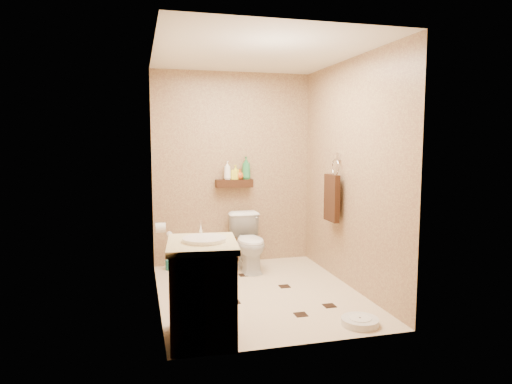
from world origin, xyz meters
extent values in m
plane|color=beige|center=(0.00, 0.00, 0.00)|extent=(2.50, 2.50, 0.00)
cube|color=tan|center=(0.00, 1.25, 1.20)|extent=(2.00, 0.04, 2.40)
cube|color=tan|center=(0.00, -1.25, 1.20)|extent=(2.00, 0.04, 2.40)
cube|color=tan|center=(-1.00, 0.00, 1.20)|extent=(0.04, 2.50, 2.40)
cube|color=tan|center=(1.00, 0.00, 1.20)|extent=(0.04, 2.50, 2.40)
cube|color=silver|center=(0.00, 0.00, 2.40)|extent=(2.00, 2.50, 0.02)
cube|color=#3C2010|center=(0.00, 1.17, 1.02)|extent=(0.46, 0.14, 0.10)
cube|color=black|center=(-0.30, -0.22, 0.00)|extent=(0.11, 0.11, 0.01)
cube|color=black|center=(0.32, 0.11, 0.00)|extent=(0.11, 0.11, 0.01)
cube|color=black|center=(0.21, -0.68, 0.00)|extent=(0.11, 0.11, 0.01)
cube|color=black|center=(-0.55, 0.46, 0.00)|extent=(0.11, 0.11, 0.01)
cube|color=black|center=(0.55, -0.54, 0.00)|extent=(0.11, 0.11, 0.01)
cube|color=black|center=(-0.01, 0.62, 0.00)|extent=(0.11, 0.11, 0.01)
imported|color=white|center=(0.11, 0.83, 0.34)|extent=(0.39, 0.67, 0.67)
cube|color=brown|center=(-0.70, -0.95, 0.37)|extent=(0.55, 0.65, 0.73)
cube|color=#FAF3B4|center=(-0.70, -0.95, 0.76)|extent=(0.59, 0.69, 0.05)
cylinder|color=white|center=(-0.68, -0.95, 0.79)|extent=(0.34, 0.34, 0.05)
cylinder|color=silver|center=(-0.68, -0.74, 0.85)|extent=(0.03, 0.03, 0.11)
cylinder|color=silver|center=(0.62, -1.02, 0.03)|extent=(0.32, 0.32, 0.06)
cylinder|color=white|center=(0.62, -1.02, 0.06)|extent=(0.19, 0.19, 0.01)
cylinder|color=#175B5D|center=(-0.82, 1.07, 0.06)|extent=(0.11, 0.11, 0.12)
cylinder|color=silver|center=(-0.82, 1.07, 0.28)|extent=(0.02, 0.02, 0.33)
sphere|color=silver|center=(-0.82, 1.07, 0.43)|extent=(0.08, 0.08, 0.08)
cube|color=silver|center=(0.98, 0.25, 1.38)|extent=(0.03, 0.06, 0.08)
torus|color=silver|center=(0.95, 0.25, 1.26)|extent=(0.02, 0.19, 0.19)
cube|color=#382111|center=(0.91, 0.25, 0.92)|extent=(0.06, 0.30, 0.52)
cylinder|color=silver|center=(-0.94, 0.65, 0.60)|extent=(0.11, 0.11, 0.11)
cylinder|color=silver|center=(-0.98, 0.65, 0.66)|extent=(0.04, 0.02, 0.02)
imported|color=white|center=(-0.09, 1.17, 1.19)|extent=(0.13, 0.13, 0.23)
imported|color=#FBFA35|center=(0.02, 1.17, 1.16)|extent=(0.11, 0.11, 0.18)
imported|color=#BD5016|center=(0.07, 1.17, 1.14)|extent=(0.13, 0.13, 0.13)
imported|color=#2C8448|center=(0.15, 1.17, 1.21)|extent=(0.12, 0.12, 0.28)
camera|label=1|loc=(-1.16, -4.39, 1.55)|focal=32.00mm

